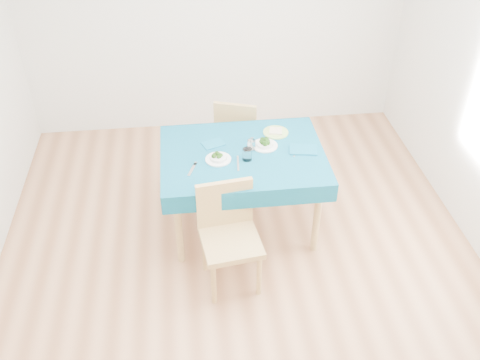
{
  "coord_description": "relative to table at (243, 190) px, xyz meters",
  "views": [
    {
      "loc": [
        -0.37,
        -3.11,
        3.23
      ],
      "look_at": [
        0.0,
        0.0,
        0.85
      ],
      "focal_mm": 40.0,
      "sensor_mm": 36.0,
      "label": 1
    }
  ],
  "objects": [
    {
      "name": "knife_far",
      "position": [
        0.44,
        -0.01,
        0.38
      ],
      "size": [
        0.09,
        0.19,
        0.0
      ],
      "primitive_type": "cube",
      "rotation": [
        0.0,
        0.0,
        -0.42
      ],
      "color": "silver",
      "rests_on": "table"
    },
    {
      "name": "napkin_near",
      "position": [
        -0.23,
        0.16,
        0.38
      ],
      "size": [
        0.21,
        0.18,
        0.01
      ],
      "primitive_type": "cube",
      "rotation": [
        0.0,
        0.0,
        0.37
      ],
      "color": "#0E5A78",
      "rests_on": "table"
    },
    {
      "name": "bread_slice",
      "position": [
        0.32,
        0.28,
        0.4
      ],
      "size": [
        0.13,
        0.13,
        0.02
      ],
      "primitive_type": "cube",
      "rotation": [
        0.0,
        0.0,
        -0.2
      ],
      "color": "beige",
      "rests_on": "side_plate"
    },
    {
      "name": "side_plate",
      "position": [
        0.32,
        0.28,
        0.38
      ],
      "size": [
        0.22,
        0.22,
        0.01
      ],
      "primitive_type": "cylinder",
      "color": "#A5CF65",
      "rests_on": "table"
    },
    {
      "name": "chair_near",
      "position": [
        -0.17,
        -0.68,
        0.16
      ],
      "size": [
        0.49,
        0.52,
        1.08
      ],
      "primitive_type": "cube",
      "rotation": [
        0.0,
        0.0,
        0.13
      ],
      "color": "tan",
      "rests_on": "ground"
    },
    {
      "name": "fork_far",
      "position": [
        0.09,
        0.13,
        0.38
      ],
      "size": [
        0.05,
        0.18,
        0.0
      ],
      "primitive_type": "cube",
      "rotation": [
        0.0,
        0.0,
        -0.14
      ],
      "color": "silver",
      "rests_on": "table"
    },
    {
      "name": "bowl_near",
      "position": [
        -0.21,
        -0.07,
        0.41
      ],
      "size": [
        0.21,
        0.21,
        0.06
      ],
      "primitive_type": null,
      "color": "white",
      "rests_on": "table"
    },
    {
      "name": "knife_near",
      "position": [
        -0.05,
        -0.14,
        0.38
      ],
      "size": [
        0.03,
        0.21,
        0.0
      ],
      "primitive_type": "cube",
      "rotation": [
        0.0,
        0.0,
        -0.09
      ],
      "color": "silver",
      "rests_on": "table"
    },
    {
      "name": "table",
      "position": [
        0.0,
        0.0,
        0.0
      ],
      "size": [
        1.34,
        1.02,
        0.76
      ],
      "primitive_type": "cube",
      "color": "#0A506D",
      "rests_on": "ground"
    },
    {
      "name": "chair_far",
      "position": [
        0.07,
        0.83,
        0.12
      ],
      "size": [
        0.52,
        0.54,
        0.99
      ],
      "primitive_type": "cube",
      "rotation": [
        0.0,
        0.0,
        2.81
      ],
      "color": "tan",
      "rests_on": "ground"
    },
    {
      "name": "tumbler_center",
      "position": [
        0.08,
        0.05,
        0.42
      ],
      "size": [
        0.07,
        0.07,
        0.09
      ],
      "primitive_type": "cylinder",
      "color": "white",
      "rests_on": "table"
    },
    {
      "name": "fork_near",
      "position": [
        -0.42,
        -0.18,
        0.38
      ],
      "size": [
        0.08,
        0.17,
        0.0
      ],
      "primitive_type": "cube",
      "rotation": [
        0.0,
        0.0,
        -0.36
      ],
      "color": "silver",
      "rests_on": "table"
    },
    {
      "name": "bowl_far",
      "position": [
        0.2,
        0.08,
        0.41
      ],
      "size": [
        0.21,
        0.21,
        0.07
      ],
      "primitive_type": null,
      "color": "white",
      "rests_on": "table"
    },
    {
      "name": "napkin_far",
      "position": [
        0.5,
        -0.01,
        0.39
      ],
      "size": [
        0.25,
        0.2,
        0.01
      ],
      "primitive_type": "cube",
      "rotation": [
        0.0,
        0.0,
        -0.2
      ],
      "color": "#0E5A78",
      "rests_on": "table"
    },
    {
      "name": "tumbler_side",
      "position": [
        0.02,
        -0.09,
        0.43
      ],
      "size": [
        0.08,
        0.08,
        0.1
      ],
      "primitive_type": "cylinder",
      "color": "white",
      "rests_on": "table"
    },
    {
      "name": "room_shell",
      "position": [
        -0.08,
        -0.48,
        0.97
      ],
      "size": [
        4.02,
        4.52,
        2.73
      ],
      "color": "#98623F",
      "rests_on": "ground"
    }
  ]
}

